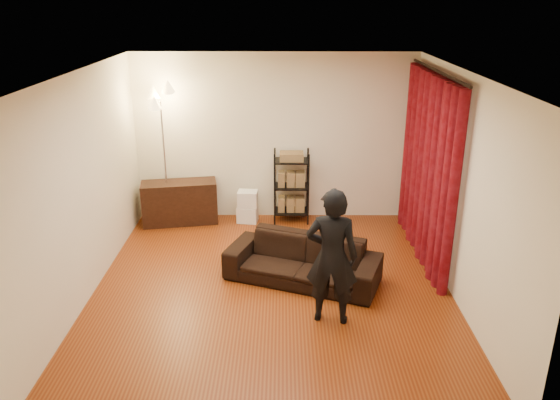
{
  "coord_description": "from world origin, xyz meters",
  "views": [
    {
      "loc": [
        0.13,
        -6.1,
        3.51
      ],
      "look_at": [
        0.1,
        0.3,
        1.1
      ],
      "focal_mm": 35.0,
      "sensor_mm": 36.0,
      "label": 1
    }
  ],
  "objects_px": {
    "media_cabinet": "(180,202)",
    "floor_lamp": "(164,157)",
    "person": "(332,257)",
    "wire_shelf": "(291,186)",
    "sofa": "(303,261)",
    "storage_boxes": "(247,207)"
  },
  "relations": [
    {
      "from": "person",
      "to": "storage_boxes",
      "type": "height_order",
      "value": "person"
    },
    {
      "from": "floor_lamp",
      "to": "wire_shelf",
      "type": "bearing_deg",
      "value": 3.65
    },
    {
      "from": "wire_shelf",
      "to": "floor_lamp",
      "type": "height_order",
      "value": "floor_lamp"
    },
    {
      "from": "person",
      "to": "media_cabinet",
      "type": "relative_size",
      "value": 1.34
    },
    {
      "from": "person",
      "to": "floor_lamp",
      "type": "distance_m",
      "value": 3.72
    },
    {
      "from": "sofa",
      "to": "wire_shelf",
      "type": "xyz_separation_m",
      "value": [
        -0.12,
        2.04,
        0.31
      ]
    },
    {
      "from": "person",
      "to": "wire_shelf",
      "type": "distance_m",
      "value": 2.99
    },
    {
      "from": "storage_boxes",
      "to": "wire_shelf",
      "type": "relative_size",
      "value": 0.45
    },
    {
      "from": "sofa",
      "to": "wire_shelf",
      "type": "relative_size",
      "value": 1.65
    },
    {
      "from": "media_cabinet",
      "to": "floor_lamp",
      "type": "height_order",
      "value": "floor_lamp"
    },
    {
      "from": "sofa",
      "to": "media_cabinet",
      "type": "xyz_separation_m",
      "value": [
        -1.93,
        1.95,
        0.06
      ]
    },
    {
      "from": "person",
      "to": "storage_boxes",
      "type": "distance_m",
      "value": 3.13
    },
    {
      "from": "sofa",
      "to": "storage_boxes",
      "type": "xyz_separation_m",
      "value": [
        -0.84,
        1.97,
        -0.02
      ]
    },
    {
      "from": "person",
      "to": "floor_lamp",
      "type": "xyz_separation_m",
      "value": [
        -2.4,
        2.83,
        0.32
      ]
    },
    {
      "from": "person",
      "to": "media_cabinet",
      "type": "xyz_separation_m",
      "value": [
        -2.22,
        2.86,
        -0.45
      ]
    },
    {
      "from": "floor_lamp",
      "to": "storage_boxes",
      "type": "bearing_deg",
      "value": 2.3
    },
    {
      "from": "person",
      "to": "storage_boxes",
      "type": "bearing_deg",
      "value": -59.7
    },
    {
      "from": "person",
      "to": "storage_boxes",
      "type": "relative_size",
      "value": 2.99
    },
    {
      "from": "media_cabinet",
      "to": "floor_lamp",
      "type": "bearing_deg",
      "value": 179.83
    },
    {
      "from": "person",
      "to": "floor_lamp",
      "type": "relative_size",
      "value": 0.72
    },
    {
      "from": "floor_lamp",
      "to": "person",
      "type": "bearing_deg",
      "value": -49.63
    },
    {
      "from": "media_cabinet",
      "to": "wire_shelf",
      "type": "xyz_separation_m",
      "value": [
        1.82,
        0.1,
        0.25
      ]
    }
  ]
}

